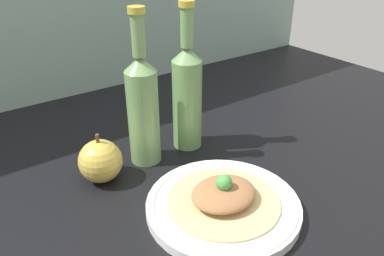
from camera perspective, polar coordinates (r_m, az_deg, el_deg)
ground_plane at (r=73.82cm, az=-2.04°, el=-9.17°), size 180.00×110.00×4.00cm
plate at (r=65.26cm, az=4.75°, el=-11.58°), size 26.28×26.28×2.09cm
plated_food at (r=63.98cm, az=4.83°, el=-10.19°), size 19.20×19.20×5.39cm
cider_bottle_left at (r=73.52cm, az=-7.50°, el=3.26°), size 6.25×6.25×30.97cm
cider_bottle_right at (r=78.50cm, az=-0.74°, el=5.16°), size 6.25×6.25×30.97cm
apple at (r=72.54cm, az=-13.77°, el=-4.90°), size 8.27×8.27×9.85cm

